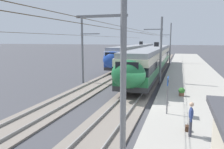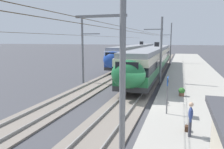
{
  "view_description": "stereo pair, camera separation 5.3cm",
  "coord_description": "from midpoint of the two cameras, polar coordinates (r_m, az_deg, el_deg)",
  "views": [
    {
      "loc": [
        -16.07,
        -2.67,
        4.95
      ],
      "look_at": [
        1.38,
        2.79,
        2.03
      ],
      "focal_mm": 35.07,
      "sensor_mm": 36.0,
      "label": 1
    },
    {
      "loc": [
        -16.05,
        -2.72,
        4.95
      ],
      "look_at": [
        1.38,
        2.79,
        2.03
      ],
      "focal_mm": 35.07,
      "sensor_mm": 36.0,
      "label": 2
    }
  ],
  "objects": [
    {
      "name": "platform_sign",
      "position": [
        13.94,
        14.38,
        -3.2
      ],
      "size": [
        0.7,
        0.08,
        2.34
      ],
      "color": "#59595B",
      "rests_on": "platform_slab"
    },
    {
      "name": "catenary_mast_west",
      "position": [
        8.3,
        2.13,
        5.04
      ],
      "size": [
        49.72,
        2.05,
        8.46
      ],
      "color": "slate",
      "rests_on": "ground"
    },
    {
      "name": "potted_plant_platform_edge",
      "position": [
        18.96,
        17.8,
        -4.23
      ],
      "size": [
        0.52,
        0.52,
        0.71
      ],
      "color": "brown",
      "rests_on": "platform_slab"
    },
    {
      "name": "passenger_walking",
      "position": [
        11.27,
        19.91,
        -10.45
      ],
      "size": [
        0.53,
        0.22,
        1.69
      ],
      "color": "#383842",
      "rests_on": "platform_slab"
    },
    {
      "name": "catenary_mast_far_side",
      "position": [
        25.09,
        -7.29,
        6.62
      ],
      "size": [
        49.72,
        2.26,
        7.44
      ],
      "color": "slate",
      "rests_on": "ground"
    },
    {
      "name": "track_near",
      "position": [
        17.22,
        4.01,
        -7.41
      ],
      "size": [
        120.0,
        3.0,
        0.28
      ],
      "color": "slate",
      "rests_on": "ground"
    },
    {
      "name": "catenary_mast_mid",
      "position": [
        24.42,
        12.39,
        6.42
      ],
      "size": [
        49.72,
        2.05,
        7.35
      ],
      "color": "slate",
      "rests_on": "ground"
    },
    {
      "name": "ground_plane",
      "position": [
        17.02,
        7.73,
        -7.91
      ],
      "size": [
        400.0,
        400.0,
        0.0
      ],
      "primitive_type": "plane",
      "color": "#424247"
    },
    {
      "name": "train_near_platform",
      "position": [
        31.78,
        10.58,
        4.02
      ],
      "size": [
        31.65,
        3.0,
        4.27
      ],
      "color": "#2D2D30",
      "rests_on": "track_near"
    },
    {
      "name": "catenary_mast_east",
      "position": [
        45.97,
        14.93,
        7.94
      ],
      "size": [
        49.72,
        2.05,
        8.27
      ],
      "color": "slate",
      "rests_on": "ground"
    },
    {
      "name": "train_far_track",
      "position": [
        45.38,
        6.46,
        5.59
      ],
      "size": [
        34.6,
        2.89,
        4.27
      ],
      "color": "#2D2D30",
      "rests_on": "track_far"
    },
    {
      "name": "platform_slab",
      "position": [
        16.84,
        22.65,
        -8.12
      ],
      "size": [
        120.0,
        6.85,
        0.34
      ],
      "primitive_type": "cube",
      "color": "#A39E93",
      "rests_on": "ground"
    },
    {
      "name": "track_far",
      "position": [
        18.91,
        -10.63,
        -6.03
      ],
      "size": [
        120.0,
        3.0,
        0.28
      ],
      "color": "slate",
      "rests_on": "ground"
    },
    {
      "name": "handbag_beside_passenger",
      "position": [
        12.07,
        19.0,
        -13.12
      ],
      "size": [
        0.32,
        0.18,
        0.41
      ],
      "color": "#472D1E",
      "rests_on": "platform_slab"
    }
  ]
}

